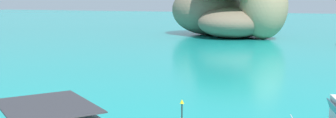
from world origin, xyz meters
TOP-DOWN VIEW (x-y plane):
  - islet_large at (-9.36, 63.41)m, footprint 25.21×21.89m

SIDE VIEW (x-z plane):
  - islet_large at x=-9.36m, z-range -0.98..9.30m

